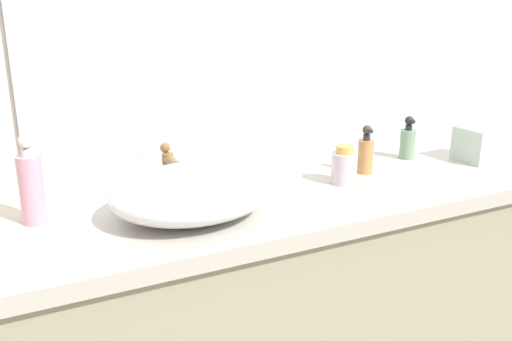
{
  "coord_description": "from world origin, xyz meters",
  "views": [
    {
      "loc": [
        -0.8,
        -0.91,
        1.44
      ],
      "look_at": [
        -0.17,
        0.39,
        0.97
      ],
      "focal_mm": 39.65,
      "sensor_mm": 36.0,
      "label": 1
    }
  ],
  "objects_px": {
    "soap_dispenser": "(408,141)",
    "perfume_bottle": "(31,185)",
    "lotion_bottle": "(344,166)",
    "sink_basin": "(192,192)",
    "spray_can": "(366,153)",
    "tissue_box": "(478,142)"
  },
  "relations": [
    {
      "from": "soap_dispenser",
      "to": "tissue_box",
      "type": "distance_m",
      "value": 0.23
    },
    {
      "from": "spray_can",
      "to": "tissue_box",
      "type": "relative_size",
      "value": 0.99
    },
    {
      "from": "soap_dispenser",
      "to": "lotion_bottle",
      "type": "height_order",
      "value": "soap_dispenser"
    },
    {
      "from": "soap_dispenser",
      "to": "lotion_bottle",
      "type": "distance_m",
      "value": 0.36
    },
    {
      "from": "soap_dispenser",
      "to": "perfume_bottle",
      "type": "relative_size",
      "value": 0.65
    },
    {
      "from": "spray_can",
      "to": "soap_dispenser",
      "type": "bearing_deg",
      "value": 16.41
    },
    {
      "from": "sink_basin",
      "to": "tissue_box",
      "type": "bearing_deg",
      "value": 2.17
    },
    {
      "from": "lotion_bottle",
      "to": "spray_can",
      "type": "xyz_separation_m",
      "value": [
        0.12,
        0.05,
        0.01
      ]
    },
    {
      "from": "perfume_bottle",
      "to": "spray_can",
      "type": "height_order",
      "value": "perfume_bottle"
    },
    {
      "from": "lotion_bottle",
      "to": "soap_dispenser",
      "type": "bearing_deg",
      "value": 19.39
    },
    {
      "from": "sink_basin",
      "to": "perfume_bottle",
      "type": "relative_size",
      "value": 1.85
    },
    {
      "from": "soap_dispenser",
      "to": "lotion_bottle",
      "type": "relative_size",
      "value": 1.26
    },
    {
      "from": "sink_basin",
      "to": "soap_dispenser",
      "type": "distance_m",
      "value": 0.83
    },
    {
      "from": "soap_dispenser",
      "to": "spray_can",
      "type": "relative_size",
      "value": 0.96
    },
    {
      "from": "sink_basin",
      "to": "spray_can",
      "type": "height_order",
      "value": "spray_can"
    },
    {
      "from": "sink_basin",
      "to": "lotion_bottle",
      "type": "height_order",
      "value": "sink_basin"
    },
    {
      "from": "perfume_bottle",
      "to": "tissue_box",
      "type": "height_order",
      "value": "perfume_bottle"
    },
    {
      "from": "spray_can",
      "to": "tissue_box",
      "type": "height_order",
      "value": "tissue_box"
    },
    {
      "from": "sink_basin",
      "to": "lotion_bottle",
      "type": "distance_m",
      "value": 0.49
    },
    {
      "from": "lotion_bottle",
      "to": "spray_can",
      "type": "relative_size",
      "value": 0.76
    },
    {
      "from": "tissue_box",
      "to": "perfume_bottle",
      "type": "bearing_deg",
      "value": 176.22
    },
    {
      "from": "spray_can",
      "to": "tissue_box",
      "type": "bearing_deg",
      "value": -7.51
    }
  ]
}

